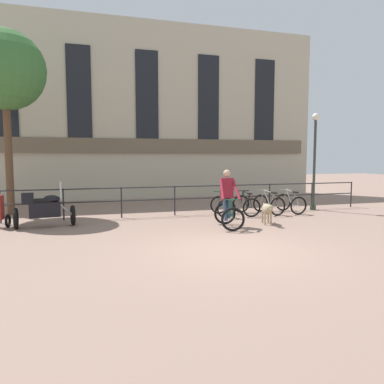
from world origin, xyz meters
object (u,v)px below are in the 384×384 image
(parked_bicycle_far_end, at_px, (291,203))
(parked_bicycle_mid_left, at_px, (246,205))
(dog, at_px, (267,210))
(cyclist_with_bike, at_px, (228,201))
(parked_bicycle_near_lamp, at_px, (223,206))
(parked_motorcycle, at_px, (44,208))
(parked_bicycle_mid_right, at_px, (269,204))
(street_lamp, at_px, (315,156))

(parked_bicycle_far_end, bearing_deg, parked_bicycle_mid_left, -0.02)
(parked_bicycle_mid_left, relative_size, parked_bicycle_far_end, 1.04)
(dog, xyz_separation_m, parked_bicycle_far_end, (1.97, 1.89, -0.10))
(cyclist_with_bike, relative_size, parked_bicycle_mid_left, 1.48)
(dog, relative_size, parked_bicycle_far_end, 0.91)
(parked_bicycle_near_lamp, distance_m, parked_bicycle_mid_left, 0.90)
(dog, xyz_separation_m, parked_motorcycle, (-6.55, 1.46, 0.10))
(parked_bicycle_far_end, bearing_deg, parked_bicycle_mid_right, -0.03)
(cyclist_with_bike, distance_m, parked_motorcycle, 5.44)
(parked_bicycle_mid_left, relative_size, street_lamp, 0.31)
(cyclist_with_bike, height_order, dog, cyclist_with_bike)
(dog, height_order, parked_bicycle_near_lamp, parked_bicycle_near_lamp)
(parked_bicycle_near_lamp, distance_m, parked_bicycle_far_end, 2.71)
(cyclist_with_bike, xyz_separation_m, parked_bicycle_far_end, (3.29, 1.92, -0.41))
(parked_bicycle_far_end, bearing_deg, cyclist_with_bike, 30.23)
(dog, bearing_deg, parked_bicycle_mid_left, 101.11)
(parked_bicycle_mid_left, bearing_deg, parked_bicycle_near_lamp, 3.63)
(parked_bicycle_near_lamp, distance_m, parked_bicycle_mid_right, 1.81)
(parked_bicycle_near_lamp, xyz_separation_m, parked_bicycle_far_end, (2.71, -0.00, 0.00))
(parked_bicycle_mid_left, xyz_separation_m, parked_bicycle_mid_right, (0.91, 0.00, 0.00))
(parked_motorcycle, height_order, parked_bicycle_mid_left, parked_motorcycle)
(parked_bicycle_near_lamp, relative_size, parked_bicycle_far_end, 1.07)
(parked_bicycle_near_lamp, relative_size, street_lamp, 0.32)
(dog, relative_size, parked_motorcycle, 0.58)
(cyclist_with_bike, height_order, street_lamp, street_lamp)
(dog, bearing_deg, cyclist_with_bike, -162.39)
(parked_motorcycle, distance_m, parked_bicycle_near_lamp, 5.83)
(cyclist_with_bike, bearing_deg, street_lamp, 37.01)
(parked_bicycle_far_end, bearing_deg, dog, 43.70)
(dog, height_order, street_lamp, street_lamp)
(parked_motorcycle, relative_size, parked_bicycle_near_lamp, 1.47)
(parked_bicycle_mid_right, relative_size, street_lamp, 0.32)
(cyclist_with_bike, height_order, parked_bicycle_near_lamp, cyclist_with_bike)
(parked_motorcycle, bearing_deg, parked_bicycle_near_lamp, -91.14)
(parked_bicycle_mid_left, height_order, street_lamp, street_lamp)
(parked_bicycle_near_lamp, bearing_deg, parked_bicycle_mid_right, -172.69)
(dog, height_order, parked_motorcycle, parked_motorcycle)
(parked_motorcycle, bearing_deg, parked_bicycle_far_end, -92.48)
(parked_motorcycle, distance_m, parked_bicycle_mid_left, 6.73)
(parked_motorcycle, height_order, street_lamp, street_lamp)
(parked_bicycle_near_lamp, height_order, parked_bicycle_mid_right, same)
(parked_bicycle_near_lamp, height_order, parked_bicycle_mid_left, same)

